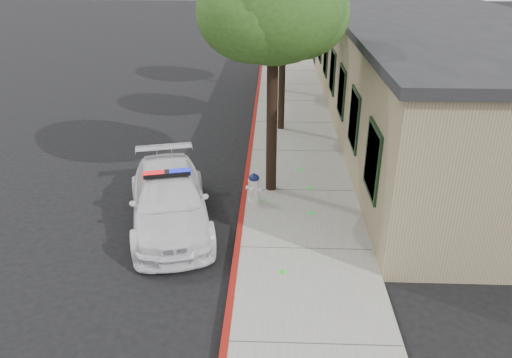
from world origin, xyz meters
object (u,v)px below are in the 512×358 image
at_px(clapboard_building, 429,74).
at_px(street_tree_near, 274,7).
at_px(fire_hydrant, 254,187).
at_px(police_car, 169,200).
at_px(street_tree_mid, 284,14).

distance_m(clapboard_building, street_tree_near, 8.87).
bearing_deg(fire_hydrant, police_car, -132.96).
bearing_deg(clapboard_building, street_tree_mid, -172.74).
bearing_deg(fire_hydrant, street_tree_near, 79.35).
height_order(fire_hydrant, street_tree_mid, street_tree_mid).
bearing_deg(street_tree_near, police_car, -144.60).
bearing_deg(police_car, street_tree_near, 21.13).
relative_size(clapboard_building, police_car, 4.17).
bearing_deg(fire_hydrant, street_tree_mid, 102.99).
xyz_separation_m(clapboard_building, fire_hydrant, (-6.34, -6.71, -1.57)).
xyz_separation_m(street_tree_near, street_tree_mid, (0.32, 5.23, -0.78)).
distance_m(street_tree_near, street_tree_mid, 5.30).
relative_size(police_car, street_tree_mid, 0.90).
xyz_separation_m(police_car, street_tree_mid, (2.88, 7.05, 3.64)).
height_order(clapboard_building, fire_hydrant, clapboard_building).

